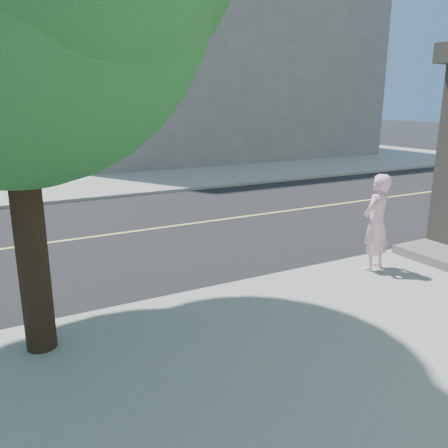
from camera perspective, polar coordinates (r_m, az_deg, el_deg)
sidewalk_ne at (r=31.21m, az=-4.22°, el=8.87°), size 29.00×25.00×0.12m
filler_ne at (r=31.94m, az=-4.00°, el=21.71°), size 18.00×16.00×14.00m
man_on_phone at (r=9.23m, az=18.26°, el=0.17°), size 0.77×0.60×1.86m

